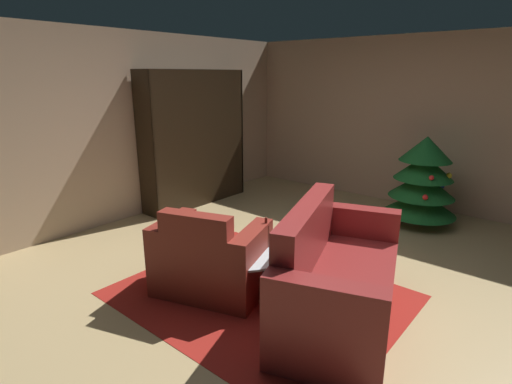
{
  "coord_description": "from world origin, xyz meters",
  "views": [
    {
      "loc": [
        2.0,
        -2.98,
        1.96
      ],
      "look_at": [
        -0.38,
        -0.14,
        0.86
      ],
      "focal_mm": 28.26,
      "sensor_mm": 36.0,
      "label": 1
    }
  ],
  "objects_px": {
    "bookshelf_unit": "(200,141)",
    "armchair_red": "(210,260)",
    "coffee_table": "(247,255)",
    "decorated_tree": "(423,181)",
    "bottle_on_table": "(266,235)",
    "couch_red": "(336,280)",
    "book_stack_on_table": "(248,248)"
  },
  "relations": [
    {
      "from": "couch_red",
      "to": "book_stack_on_table",
      "type": "xyz_separation_m",
      "value": [
        -0.78,
        -0.21,
        0.13
      ]
    },
    {
      "from": "armchair_red",
      "to": "bottle_on_table",
      "type": "xyz_separation_m",
      "value": [
        0.36,
        0.37,
        0.23
      ]
    },
    {
      "from": "book_stack_on_table",
      "to": "bottle_on_table",
      "type": "xyz_separation_m",
      "value": [
        0.06,
        0.19,
        0.08
      ]
    },
    {
      "from": "armchair_red",
      "to": "bookshelf_unit",
      "type": "bearing_deg",
      "value": 138.68
    },
    {
      "from": "decorated_tree",
      "to": "couch_red",
      "type": "bearing_deg",
      "value": -85.56
    },
    {
      "from": "couch_red",
      "to": "decorated_tree",
      "type": "height_order",
      "value": "decorated_tree"
    },
    {
      "from": "armchair_red",
      "to": "book_stack_on_table",
      "type": "relative_size",
      "value": 5.24
    },
    {
      "from": "bottle_on_table",
      "to": "decorated_tree",
      "type": "relative_size",
      "value": 0.24
    },
    {
      "from": "bookshelf_unit",
      "to": "coffee_table",
      "type": "relative_size",
      "value": 2.73
    },
    {
      "from": "bookshelf_unit",
      "to": "couch_red",
      "type": "xyz_separation_m",
      "value": [
        3.2,
        -1.48,
        -0.63
      ]
    },
    {
      "from": "book_stack_on_table",
      "to": "decorated_tree",
      "type": "relative_size",
      "value": 0.18
    },
    {
      "from": "couch_red",
      "to": "armchair_red",
      "type": "bearing_deg",
      "value": -160.2
    },
    {
      "from": "bookshelf_unit",
      "to": "coffee_table",
      "type": "height_order",
      "value": "bookshelf_unit"
    },
    {
      "from": "coffee_table",
      "to": "book_stack_on_table",
      "type": "xyz_separation_m",
      "value": [
        0.01,
        0.0,
        0.07
      ]
    },
    {
      "from": "coffee_table",
      "to": "decorated_tree",
      "type": "height_order",
      "value": "decorated_tree"
    },
    {
      "from": "coffee_table",
      "to": "armchair_red",
      "type": "bearing_deg",
      "value": -149.21
    },
    {
      "from": "bookshelf_unit",
      "to": "coffee_table",
      "type": "distance_m",
      "value": 3.0
    },
    {
      "from": "bottle_on_table",
      "to": "decorated_tree",
      "type": "height_order",
      "value": "decorated_tree"
    },
    {
      "from": "couch_red",
      "to": "coffee_table",
      "type": "relative_size",
      "value": 2.56
    },
    {
      "from": "bottle_on_table",
      "to": "bookshelf_unit",
      "type": "bearing_deg",
      "value": 148.9
    },
    {
      "from": "bookshelf_unit",
      "to": "book_stack_on_table",
      "type": "xyz_separation_m",
      "value": [
        2.43,
        -1.69,
        -0.5
      ]
    },
    {
      "from": "book_stack_on_table",
      "to": "couch_red",
      "type": "bearing_deg",
      "value": 15.1
    },
    {
      "from": "armchair_red",
      "to": "couch_red",
      "type": "distance_m",
      "value": 1.15
    },
    {
      "from": "couch_red",
      "to": "coffee_table",
      "type": "xyz_separation_m",
      "value": [
        -0.79,
        -0.21,
        0.06
      ]
    },
    {
      "from": "coffee_table",
      "to": "decorated_tree",
      "type": "distance_m",
      "value": 2.93
    },
    {
      "from": "coffee_table",
      "to": "book_stack_on_table",
      "type": "relative_size",
      "value": 3.42
    },
    {
      "from": "bottle_on_table",
      "to": "decorated_tree",
      "type": "distance_m",
      "value": 2.72
    },
    {
      "from": "bookshelf_unit",
      "to": "armchair_red",
      "type": "xyz_separation_m",
      "value": [
        2.12,
        -1.87,
        -0.65
      ]
    },
    {
      "from": "armchair_red",
      "to": "bottle_on_table",
      "type": "height_order",
      "value": "armchair_red"
    },
    {
      "from": "couch_red",
      "to": "bottle_on_table",
      "type": "height_order",
      "value": "couch_red"
    },
    {
      "from": "book_stack_on_table",
      "to": "coffee_table",
      "type": "bearing_deg",
      "value": -156.74
    },
    {
      "from": "couch_red",
      "to": "decorated_tree",
      "type": "xyz_separation_m",
      "value": [
        -0.21,
        2.65,
        0.27
      ]
    }
  ]
}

